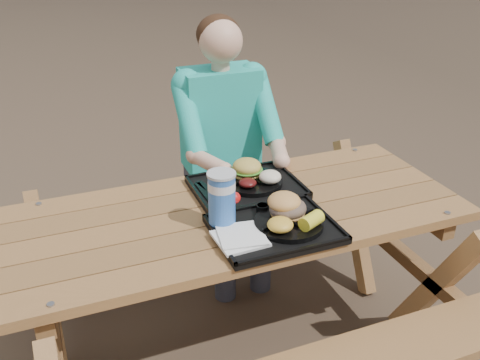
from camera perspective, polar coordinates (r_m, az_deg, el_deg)
name	(u,v)px	position (r m, az deg, el deg)	size (l,w,h in m)	color
ground	(240,349)	(2.60, 0.00, -17.58)	(60.00, 60.00, 0.00)	#999999
picnic_table	(240,284)	(2.36, 0.00, -11.04)	(1.80, 1.49, 0.75)	#999999
tray_near	(274,230)	(2.00, 3.70, -5.32)	(0.45, 0.35, 0.02)	black
tray_far	(247,188)	(2.29, 0.72, -0.85)	(0.45, 0.35, 0.02)	black
plate_near	(289,223)	(2.00, 5.21, -4.59)	(0.26, 0.26, 0.02)	black
plate_far	(252,182)	(2.29, 1.32, -0.17)	(0.26, 0.26, 0.02)	black
napkin_stack	(240,238)	(1.91, -0.01, -6.17)	(0.17, 0.17, 0.02)	white
soda_cup	(222,200)	(1.96, -1.95, -2.17)	(0.10, 0.10, 0.20)	#1752B1
condiment_bbq	(263,208)	(2.08, 2.42, -3.03)	(0.05, 0.05, 0.03)	black
condiment_mustard	(274,207)	(2.10, 3.70, -2.86)	(0.04, 0.04, 0.03)	yellow
sandwich	(288,199)	(2.00, 5.16, -1.99)	(0.13, 0.13, 0.14)	#DF984E
mac_cheese	(280,225)	(1.93, 4.32, -4.77)	(0.10, 0.10, 0.05)	yellow
corn_cob	(311,220)	(1.96, 7.63, -4.30)	(0.09, 0.09, 0.05)	#FFF435
cutlery_far	(208,190)	(2.25, -3.39, -1.04)	(0.03, 0.17, 0.01)	black
burger	(247,163)	(2.30, 0.74, 1.81)	(0.13, 0.13, 0.11)	gold
baked_beans	(248,183)	(2.22, 0.82, -0.30)	(0.08, 0.08, 0.03)	#501010
potato_salad	(270,177)	(2.26, 3.23, 0.34)	(0.09, 0.09, 0.05)	white
diner	(222,161)	(2.82, -1.92, 2.04)	(0.48, 0.84, 1.28)	teal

